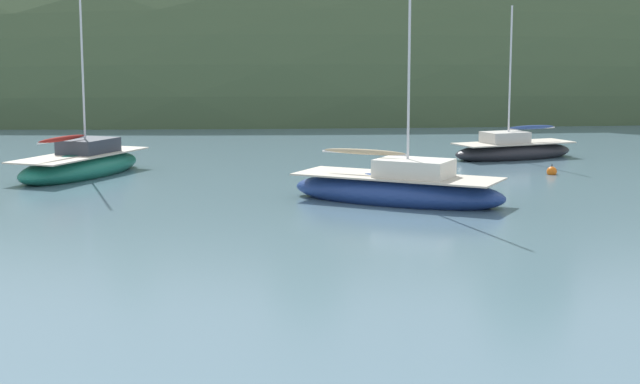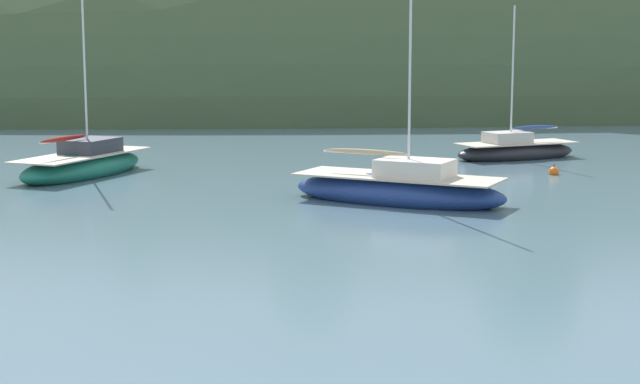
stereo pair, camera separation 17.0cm
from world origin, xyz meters
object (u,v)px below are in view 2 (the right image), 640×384
object	(u,v)px
sailboat_grey_yawl	(83,165)
mooring_buoy_outer	(554,172)
sailboat_orange_cutter	(515,150)
sailboat_teal_outer	(399,189)

from	to	relation	value
sailboat_grey_yawl	mooring_buoy_outer	world-z (taller)	sailboat_grey_yawl
sailboat_orange_cutter	mooring_buoy_outer	distance (m)	5.95
sailboat_orange_cutter	mooring_buoy_outer	world-z (taller)	sailboat_orange_cutter
sailboat_orange_cutter	mooring_buoy_outer	xyz separation A→B (m)	(-0.31, -5.93, -0.28)
sailboat_teal_outer	sailboat_grey_yawl	world-z (taller)	sailboat_grey_yawl
sailboat_teal_outer	sailboat_grey_yawl	xyz separation A→B (m)	(-11.85, 8.79, -0.01)
mooring_buoy_outer	sailboat_grey_yawl	bearing A→B (deg)	172.93
sailboat_grey_yawl	mooring_buoy_outer	xyz separation A→B (m)	(20.06, -2.49, -0.34)
sailboat_teal_outer	mooring_buoy_outer	xyz separation A→B (m)	(8.21, 6.30, -0.35)
sailboat_teal_outer	sailboat_orange_cutter	bearing A→B (deg)	55.14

